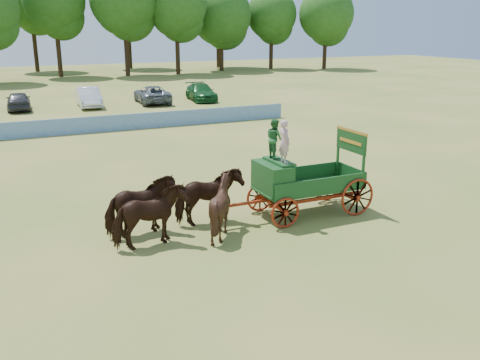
# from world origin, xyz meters

# --- Properties ---
(ground) EXTENTS (160.00, 160.00, 0.00)m
(ground) POSITION_xyz_m (0.00, 0.00, 0.00)
(ground) COLOR #9B8546
(ground) RESTS_ON ground
(horse_lead_left) EXTENTS (2.46, 1.38, 1.97)m
(horse_lead_left) POSITION_xyz_m (-3.51, -1.47, 0.99)
(horse_lead_left) COLOR #32190E
(horse_lead_left) RESTS_ON ground
(horse_lead_right) EXTENTS (2.47, 1.41, 1.97)m
(horse_lead_right) POSITION_xyz_m (-3.51, -0.37, 0.99)
(horse_lead_right) COLOR #32190E
(horse_lead_right) RESTS_ON ground
(horse_wheel_left) EXTENTS (2.13, 1.98, 1.97)m
(horse_wheel_left) POSITION_xyz_m (-1.11, -1.47, 0.99)
(horse_wheel_left) COLOR #32190E
(horse_wheel_left) RESTS_ON ground
(horse_wheel_right) EXTENTS (2.37, 1.14, 1.97)m
(horse_wheel_right) POSITION_xyz_m (-1.11, -0.37, 0.99)
(horse_wheel_right) COLOR #32190E
(horse_wheel_right) RESTS_ON ground
(farm_dray) EXTENTS (6.00, 2.00, 3.63)m
(farm_dray) POSITION_xyz_m (1.88, -0.90, 1.56)
(farm_dray) COLOR maroon
(farm_dray) RESTS_ON ground
(sponsor_banner) EXTENTS (26.00, 0.08, 1.05)m
(sponsor_banner) POSITION_xyz_m (-1.00, 18.00, 0.53)
(sponsor_banner) COLOR #1C5099
(sponsor_banner) RESTS_ON ground
(treeline) EXTENTS (92.37, 23.55, 15.30)m
(treeline) POSITION_xyz_m (-4.54, 60.29, 9.32)
(treeline) COLOR #382314
(treeline) RESTS_ON ground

